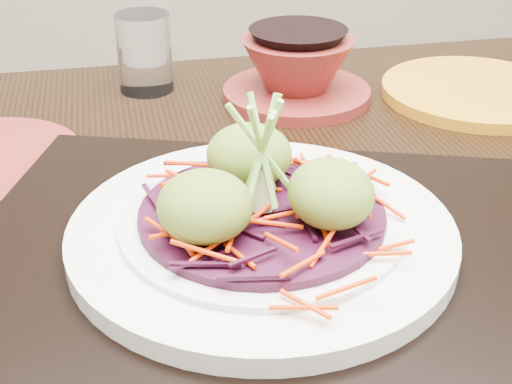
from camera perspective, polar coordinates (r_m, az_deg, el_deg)
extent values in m
cube|color=black|center=(0.57, -0.85, -4.55)|extent=(1.24, 0.83, 0.04)
cube|color=#84AB93|center=(0.51, 0.45, -5.92)|extent=(0.57, 0.51, 0.00)
cube|color=black|center=(0.51, 0.45, -4.87)|extent=(0.49, 0.43, 0.02)
cylinder|color=white|center=(0.50, 0.46, -3.29)|extent=(0.27, 0.27, 0.01)
cylinder|color=white|center=(0.49, 0.46, -2.40)|extent=(0.20, 0.20, 0.01)
cylinder|color=#3A0B21|center=(0.49, 0.47, -1.78)|extent=(0.17, 0.17, 0.01)
ellipsoid|color=olive|center=(0.45, -4.07, -1.17)|extent=(0.06, 0.06, 0.05)
ellipsoid|color=olive|center=(0.47, 6.03, -0.15)|extent=(0.06, 0.06, 0.05)
ellipsoid|color=olive|center=(0.52, -0.52, 2.96)|extent=(0.06, 0.06, 0.05)
cylinder|color=white|center=(0.82, -8.91, 10.96)|extent=(0.08, 0.08, 0.09)
cylinder|color=maroon|center=(0.80, 3.26, 7.88)|extent=(0.21, 0.21, 0.01)
cylinder|color=#C17B15|center=(0.84, 17.18, 7.69)|extent=(0.27, 0.27, 0.01)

